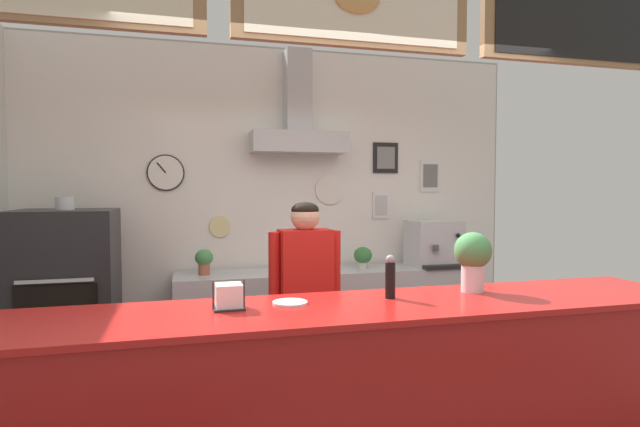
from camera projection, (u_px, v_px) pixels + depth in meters
back_wall_assembly at (282, 192)px, 4.93m from camera, size 4.86×2.44×3.03m
service_counter at (374, 409)px, 2.58m from camera, size 3.57×0.70×1.08m
back_prep_counter at (325, 317)px, 4.85m from camera, size 2.78×0.56×0.89m
pizza_oven at (67, 304)px, 4.02m from camera, size 0.74×0.75×1.59m
shop_worker at (305, 302)px, 3.60m from camera, size 0.52×0.23×1.56m
espresso_machine at (434, 243)px, 5.08m from camera, size 0.49×0.47×0.45m
potted_sage at (204, 260)px, 4.54m from camera, size 0.16×0.16×0.23m
potted_rosemary at (363, 256)px, 4.94m from camera, size 0.18×0.18×0.20m
condiment_plate at (290, 303)px, 2.55m from camera, size 0.18×0.18×0.01m
napkin_holder at (229, 297)px, 2.45m from camera, size 0.15×0.15×0.14m
pepper_grinder at (390, 277)px, 2.68m from camera, size 0.05×0.05×0.23m
basil_vase at (473, 258)px, 2.84m from camera, size 0.21×0.21×0.33m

